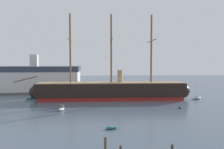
{
  "coord_description": "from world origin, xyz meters",
  "views": [
    {
      "loc": [
        -5.33,
        -22.24,
        13.19
      ],
      "look_at": [
        -0.56,
        38.76,
        9.84
      ],
      "focal_mm": 34.37,
      "sensor_mm": 36.0,
      "label": 1
    }
  ],
  "objects_px": {
    "tall_ship": "(111,90)",
    "dinghy_alongside_stern": "(180,107)",
    "sailboat_far_right": "(197,98)",
    "dinghy_near_centre": "(112,127)",
    "sailboat_far_left": "(31,98)",
    "dockside_warehouse_left": "(39,79)",
    "motorboat_alongside_bow": "(62,108)",
    "seagull_in_flight": "(105,57)",
    "mooring_piling_left_pair": "(105,145)"
  },
  "relations": [
    {
      "from": "tall_ship",
      "to": "dinghy_alongside_stern",
      "type": "distance_m",
      "value": 25.01
    },
    {
      "from": "sailboat_far_right",
      "to": "dinghy_near_centre",
      "type": "bearing_deg",
      "value": -135.74
    },
    {
      "from": "dinghy_near_centre",
      "to": "sailboat_far_left",
      "type": "xyz_separation_m",
      "value": [
        -26.48,
        37.39,
        0.07
      ]
    },
    {
      "from": "sailboat_far_left",
      "to": "dockside_warehouse_left",
      "type": "height_order",
      "value": "dockside_warehouse_left"
    },
    {
      "from": "motorboat_alongside_bow",
      "to": "sailboat_far_right",
      "type": "bearing_deg",
      "value": 17.8
    },
    {
      "from": "motorboat_alongside_bow",
      "to": "sailboat_far_right",
      "type": "distance_m",
      "value": 48.33
    },
    {
      "from": "dinghy_near_centre",
      "to": "sailboat_far_right",
      "type": "bearing_deg",
      "value": 44.26
    },
    {
      "from": "tall_ship",
      "to": "sailboat_far_right",
      "type": "height_order",
      "value": "tall_ship"
    },
    {
      "from": "dinghy_near_centre",
      "to": "dockside_warehouse_left",
      "type": "height_order",
      "value": "dockside_warehouse_left"
    },
    {
      "from": "dinghy_alongside_stern",
      "to": "dockside_warehouse_left",
      "type": "distance_m",
      "value": 64.28
    },
    {
      "from": "dinghy_near_centre",
      "to": "seagull_in_flight",
      "type": "bearing_deg",
      "value": -128.0
    },
    {
      "from": "dockside_warehouse_left",
      "to": "dinghy_near_centre",
      "type": "bearing_deg",
      "value": -63.25
    },
    {
      "from": "motorboat_alongside_bow",
      "to": "mooring_piling_left_pair",
      "type": "distance_m",
      "value": 30.98
    },
    {
      "from": "dockside_warehouse_left",
      "to": "mooring_piling_left_pair",
      "type": "bearing_deg",
      "value": -68.4
    },
    {
      "from": "motorboat_alongside_bow",
      "to": "mooring_piling_left_pair",
      "type": "height_order",
      "value": "mooring_piling_left_pair"
    },
    {
      "from": "tall_ship",
      "to": "mooring_piling_left_pair",
      "type": "height_order",
      "value": "tall_ship"
    },
    {
      "from": "seagull_in_flight",
      "to": "dockside_warehouse_left",
      "type": "bearing_deg",
      "value": 115.05
    },
    {
      "from": "sailboat_far_right",
      "to": "dockside_warehouse_left",
      "type": "bearing_deg",
      "value": 158.27
    },
    {
      "from": "dinghy_alongside_stern",
      "to": "sailboat_far_right",
      "type": "bearing_deg",
      "value": 50.56
    },
    {
      "from": "dinghy_near_centre",
      "to": "dockside_warehouse_left",
      "type": "xyz_separation_m",
      "value": [
        -28.98,
        57.48,
        5.46
      ]
    },
    {
      "from": "tall_ship",
      "to": "sailboat_far_left",
      "type": "height_order",
      "value": "tall_ship"
    },
    {
      "from": "motorboat_alongside_bow",
      "to": "sailboat_far_right",
      "type": "height_order",
      "value": "sailboat_far_right"
    },
    {
      "from": "dinghy_near_centre",
      "to": "mooring_piling_left_pair",
      "type": "distance_m",
      "value": 11.39
    },
    {
      "from": "dinghy_alongside_stern",
      "to": "seagull_in_flight",
      "type": "xyz_separation_m",
      "value": [
        -22.81,
        -19.75,
        13.97
      ]
    },
    {
      "from": "mooring_piling_left_pair",
      "to": "sailboat_far_right",
      "type": "bearing_deg",
      "value": 51.19
    },
    {
      "from": "sailboat_far_left",
      "to": "seagull_in_flight",
      "type": "relative_size",
      "value": 4.01
    },
    {
      "from": "dinghy_near_centre",
      "to": "sailboat_far_left",
      "type": "relative_size",
      "value": 0.63
    },
    {
      "from": "dinghy_alongside_stern",
      "to": "seagull_in_flight",
      "type": "bearing_deg",
      "value": -139.12
    },
    {
      "from": "tall_ship",
      "to": "mooring_piling_left_pair",
      "type": "xyz_separation_m",
      "value": [
        -4.24,
        -45.2,
        -2.12
      ]
    },
    {
      "from": "sailboat_far_left",
      "to": "sailboat_far_right",
      "type": "relative_size",
      "value": 0.83
    },
    {
      "from": "dockside_warehouse_left",
      "to": "motorboat_alongside_bow",
      "type": "bearing_deg",
      "value": -67.52
    },
    {
      "from": "tall_ship",
      "to": "dinghy_near_centre",
      "type": "xyz_separation_m",
      "value": [
        -2.46,
        -33.98,
        -2.98
      ]
    },
    {
      "from": "dinghy_near_centre",
      "to": "dinghy_alongside_stern",
      "type": "xyz_separation_m",
      "value": [
        21.49,
        18.06,
        -0.09
      ]
    },
    {
      "from": "mooring_piling_left_pair",
      "to": "seagull_in_flight",
      "type": "relative_size",
      "value": 2.06
    },
    {
      "from": "tall_ship",
      "to": "dinghy_near_centre",
      "type": "relative_size",
      "value": 22.05
    },
    {
      "from": "dinghy_alongside_stern",
      "to": "tall_ship",
      "type": "bearing_deg",
      "value": 140.09
    },
    {
      "from": "dinghy_alongside_stern",
      "to": "mooring_piling_left_pair",
      "type": "relative_size",
      "value": 0.84
    },
    {
      "from": "sailboat_far_left",
      "to": "sailboat_far_right",
      "type": "height_order",
      "value": "sailboat_far_right"
    },
    {
      "from": "dinghy_near_centre",
      "to": "motorboat_alongside_bow",
      "type": "xyz_separation_m",
      "value": [
        -12.56,
        17.82,
        0.19
      ]
    },
    {
      "from": "mooring_piling_left_pair",
      "to": "dockside_warehouse_left",
      "type": "bearing_deg",
      "value": 111.6
    },
    {
      "from": "sailboat_far_left",
      "to": "sailboat_far_right",
      "type": "bearing_deg",
      "value": -4.57
    },
    {
      "from": "dinghy_alongside_stern",
      "to": "sailboat_far_left",
      "type": "distance_m",
      "value": 51.72
    },
    {
      "from": "tall_ship",
      "to": "sailboat_far_left",
      "type": "bearing_deg",
      "value": 173.28
    },
    {
      "from": "dinghy_near_centre",
      "to": "seagull_in_flight",
      "type": "relative_size",
      "value": 2.52
    },
    {
      "from": "dinghy_alongside_stern",
      "to": "dinghy_near_centre",
      "type": "bearing_deg",
      "value": -139.96
    },
    {
      "from": "sailboat_far_right",
      "to": "dockside_warehouse_left",
      "type": "height_order",
      "value": "dockside_warehouse_left"
    },
    {
      "from": "dinghy_near_centre",
      "to": "dinghy_alongside_stern",
      "type": "distance_m",
      "value": 28.07
    },
    {
      "from": "motorboat_alongside_bow",
      "to": "dockside_warehouse_left",
      "type": "distance_m",
      "value": 43.24
    },
    {
      "from": "sailboat_far_right",
      "to": "mooring_piling_left_pair",
      "type": "distance_m",
      "value": 56.23
    },
    {
      "from": "tall_ship",
      "to": "sailboat_far_right",
      "type": "relative_size",
      "value": 11.49
    }
  ]
}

